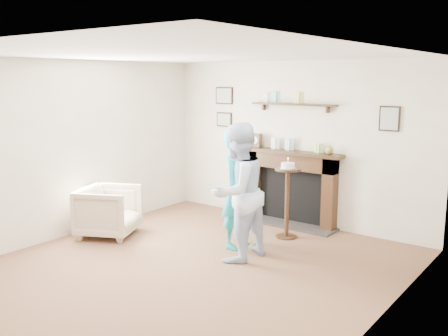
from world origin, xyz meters
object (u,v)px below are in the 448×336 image
at_px(pedestal_table, 287,189).
at_px(armchair, 110,235).
at_px(woman, 237,246).
at_px(man, 237,259).

bearing_deg(pedestal_table, armchair, -145.13).
xyz_separation_m(armchair, pedestal_table, (2.09, 1.46, 0.71)).
xyz_separation_m(armchair, woman, (1.75, 0.72, 0.00)).
height_order(armchair, woman, woman).
xyz_separation_m(armchair, man, (2.02, 0.34, 0.00)).
relative_size(armchair, man, 0.46).
bearing_deg(armchair, pedestal_table, -81.20).
bearing_deg(man, armchair, -75.21).
bearing_deg(man, pedestal_table, -178.03).
height_order(man, woman, man).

